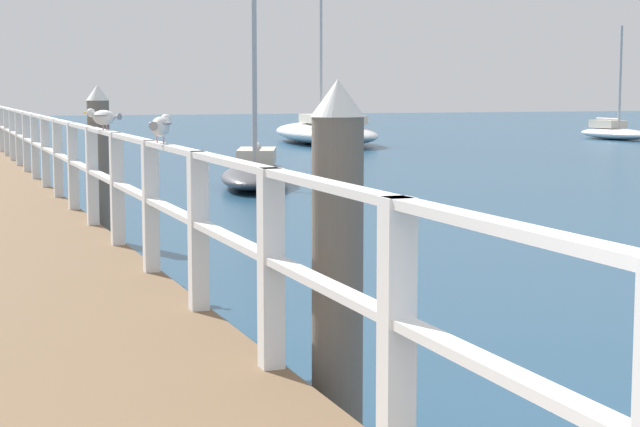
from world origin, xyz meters
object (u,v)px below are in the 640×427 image
Objects in this scene: dock_piling_far at (99,163)px; boat_2 at (256,171)px; seagull_background at (103,117)px; boat_4 at (325,131)px; dock_piling_near at (337,263)px; seagull_foreground at (161,125)px; boat_0 at (614,132)px.

boat_2 is (4.13, 6.94, -0.71)m from dock_piling_far.
boat_2 is (4.52, 9.92, -1.37)m from seagull_background.
boat_4 reaches higher than seagull_background.
dock_piling_near is at bearing -90.00° from dock_piling_far.
seagull_foreground is (-0.38, 2.83, 0.66)m from dock_piling_near.
boat_0 reaches higher than seagull_foreground.
seagull_foreground is at bearing -93.72° from dock_piling_far.
dock_piling_far is 0.42× the size of boat_2.
seagull_background is (-0.01, 2.81, 0.00)m from seagull_foreground.
boat_0 is 11.67m from boat_4.
boat_2 reaches higher than dock_piling_near.
boat_0 is at bearing 52.99° from dock_piling_near.
boat_0 is 0.90× the size of boat_2.
seagull_foreground is at bearing 48.21° from boat_0.
boat_0 is at bearing -122.54° from boat_2.
dock_piling_far is at bearing 78.36° from boat_2.
seagull_foreground is 0.09× the size of boat_2.
seagull_foreground is at bearing -107.82° from boat_4.
dock_piling_near is 4.45× the size of seagull_foreground.
boat_4 is at bearing 63.34° from dock_piling_far.
dock_piling_far is 4.97× the size of seagull_background.
seagull_foreground and seagull_background have the same top height.
boat_0 is (23.29, 27.58, -1.37)m from seagull_foreground.
dock_piling_near is 33.04m from boat_4.
boat_2 reaches higher than dock_piling_far.
boat_4 is (11.65, 25.41, -1.22)m from seagull_background.
dock_piling_near is 5.69m from seagull_background.
boat_0 is at bearing 43.56° from dock_piling_far.
boat_0 is 23.95m from boat_2.
boat_2 is 17.06m from boat_4.
boat_0 is (22.92, 21.79, -0.72)m from dock_piling_far.
seagull_background is 0.08× the size of boat_2.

